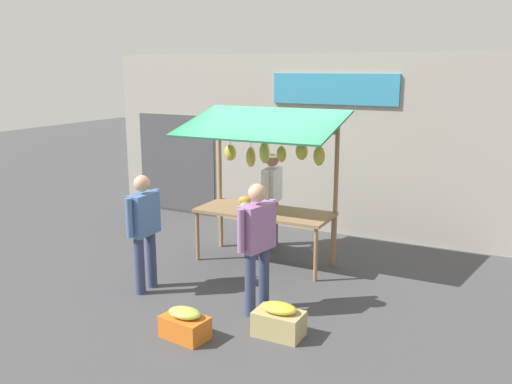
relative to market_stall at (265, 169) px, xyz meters
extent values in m
plane|color=#424244|center=(-0.01, 0.04, -1.55)|extent=(40.00, 40.00, 0.00)
cube|color=#9E998E|center=(-0.01, -2.16, 0.15)|extent=(9.00, 0.25, 3.40)
cube|color=teal|center=(-0.43, -2.01, 1.20)|extent=(2.40, 0.06, 0.56)
cube|color=#47474C|center=(3.11, -2.02, -0.45)|extent=(1.90, 0.04, 2.10)
cube|color=olive|center=(-0.01, 0.04, -0.70)|extent=(2.20, 0.90, 0.05)
cylinder|color=olive|center=(1.03, 0.43, -1.14)|extent=(0.06, 0.06, 0.83)
cylinder|color=olive|center=(-1.05, 0.43, -1.14)|extent=(0.06, 0.06, 0.83)
cylinder|color=olive|center=(1.03, -0.35, -1.14)|extent=(0.06, 0.06, 0.83)
cylinder|color=olive|center=(-1.05, -0.35, -1.14)|extent=(0.06, 0.06, 0.83)
cylinder|color=olive|center=(1.05, -0.36, -0.38)|extent=(0.07, 0.07, 2.35)
cylinder|color=olive|center=(-1.07, -0.36, -0.38)|extent=(0.07, 0.07, 2.35)
cylinder|color=olive|center=(-0.01, -0.36, 0.60)|extent=(2.12, 0.06, 0.06)
cube|color=#23724C|center=(-0.01, 0.19, 0.75)|extent=(2.50, 1.46, 0.39)
cylinder|color=brown|center=(-0.79, -0.32, 0.49)|extent=(0.01, 0.01, 0.21)
ellipsoid|color=gold|center=(-0.79, -0.32, 0.23)|extent=(0.21, 0.18, 0.31)
cylinder|color=brown|center=(-0.49, -0.33, 0.51)|extent=(0.01, 0.01, 0.18)
ellipsoid|color=gold|center=(-0.49, -0.33, 0.28)|extent=(0.25, 0.22, 0.28)
cylinder|color=brown|center=(-0.15, -0.30, 0.47)|extent=(0.01, 0.01, 0.25)
ellipsoid|color=gold|center=(-0.15, -0.30, 0.21)|extent=(0.18, 0.15, 0.26)
cylinder|color=brown|center=(0.16, -0.33, 0.50)|extent=(0.01, 0.01, 0.20)
ellipsoid|color=#B2CC4C|center=(0.16, -0.33, 0.21)|extent=(0.26, 0.25, 0.37)
cylinder|color=brown|center=(0.44, -0.37, 0.44)|extent=(0.01, 0.01, 0.31)
ellipsoid|color=gold|center=(0.44, -0.37, 0.11)|extent=(0.25, 0.25, 0.35)
cylinder|color=brown|center=(0.80, -0.31, 0.45)|extent=(0.01, 0.01, 0.29)
ellipsoid|color=gold|center=(0.80, -0.31, 0.17)|extent=(0.22, 0.18, 0.28)
sphere|color=#729E4C|center=(0.16, 0.37, -0.57)|extent=(0.20, 0.20, 0.20)
ellipsoid|color=gold|center=(-0.23, 0.34, -0.62)|extent=(0.18, 0.21, 0.10)
ellipsoid|color=orange|center=(0.47, -0.20, -0.60)|extent=(0.24, 0.18, 0.14)
cylinder|color=#4C4C51|center=(0.22, -0.85, -1.13)|extent=(0.14, 0.14, 0.84)
cylinder|color=#4C4C51|center=(0.19, -0.57, -1.13)|extent=(0.14, 0.14, 0.84)
cube|color=silver|center=(0.20, -0.71, -0.41)|extent=(0.28, 0.53, 0.60)
cylinder|color=silver|center=(0.24, -1.02, -0.39)|extent=(0.09, 0.09, 0.55)
cylinder|color=silver|center=(0.17, -0.39, -0.39)|extent=(0.09, 0.09, 0.55)
sphere|color=#A87A5B|center=(0.20, -0.71, 0.03)|extent=(0.23, 0.23, 0.23)
cylinder|color=beige|center=(0.20, -0.71, 0.10)|extent=(0.44, 0.44, 0.02)
cylinder|color=navy|center=(-0.71, 1.89, -1.13)|extent=(0.14, 0.14, 0.85)
cylinder|color=navy|center=(-0.77, 1.62, -1.13)|extent=(0.14, 0.14, 0.85)
cube|color=#93669E|center=(-0.74, 1.76, -0.40)|extent=(0.33, 0.55, 0.60)
cylinder|color=#93669E|center=(-0.67, 2.07, -0.38)|extent=(0.09, 0.09, 0.55)
cylinder|color=#93669E|center=(-0.81, 1.45, -0.38)|extent=(0.09, 0.09, 0.55)
sphere|color=tan|center=(-0.74, 1.76, 0.05)|extent=(0.23, 0.23, 0.23)
cylinder|color=navy|center=(0.99, 1.98, -1.13)|extent=(0.14, 0.14, 0.84)
cylinder|color=navy|center=(1.00, 1.70, -1.13)|extent=(0.14, 0.14, 0.84)
cube|color=#476B9E|center=(1.00, 1.84, -0.42)|extent=(0.23, 0.51, 0.59)
cylinder|color=#476B9E|center=(0.99, 2.15, -0.40)|extent=(0.09, 0.09, 0.54)
cylinder|color=#476B9E|center=(1.01, 1.53, -0.40)|extent=(0.09, 0.09, 0.54)
sphere|color=tan|center=(1.00, 1.84, 0.02)|extent=(0.23, 0.23, 0.23)
cube|color=tan|center=(-1.27, 2.24, -1.40)|extent=(0.59, 0.37, 0.30)
ellipsoid|color=yellow|center=(-1.27, 2.24, -1.20)|extent=(0.44, 0.28, 0.12)
cube|color=#D1661E|center=(-0.31, 2.79, -1.42)|extent=(0.59, 0.42, 0.27)
ellipsoid|color=#B2CC4C|center=(-0.31, 2.79, -1.23)|extent=(0.42, 0.26, 0.12)
camera|label=1|loc=(-3.74, 7.74, 1.58)|focal=38.41mm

